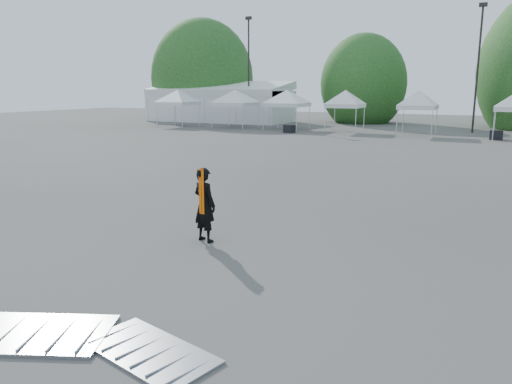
% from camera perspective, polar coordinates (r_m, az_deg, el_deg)
% --- Properties ---
extents(ground, '(120.00, 120.00, 0.00)m').
position_cam_1_polar(ground, '(12.89, 0.98, -3.80)').
color(ground, '#474442').
rests_on(ground, ground).
extents(marquee, '(15.00, 6.25, 4.23)m').
position_cam_1_polar(marquee, '(53.71, -4.18, 10.15)').
color(marquee, white).
rests_on(marquee, ground).
extents(light_pole_west, '(0.60, 0.25, 10.30)m').
position_cam_1_polar(light_pole_west, '(50.93, -0.84, 14.37)').
color(light_pole_west, black).
rests_on(light_pole_west, ground).
extents(light_pole_east, '(0.60, 0.25, 9.80)m').
position_cam_1_polar(light_pole_east, '(43.32, 24.07, 13.50)').
color(light_pole_east, black).
rests_on(light_pole_east, ground).
extents(tree_far_w, '(4.80, 4.80, 7.30)m').
position_cam_1_polar(tree_far_w, '(58.35, -6.15, 12.76)').
color(tree_far_w, '#382314').
rests_on(tree_far_w, ground).
extents(tree_mid_w, '(4.16, 4.16, 6.33)m').
position_cam_1_polar(tree_mid_w, '(52.92, 12.16, 12.02)').
color(tree_mid_w, '#382314').
rests_on(tree_mid_w, ground).
extents(tent_a, '(4.33, 4.33, 3.88)m').
position_cam_1_polar(tent_a, '(47.46, -8.96, 11.14)').
color(tent_a, silver).
rests_on(tent_a, ground).
extents(tent_b, '(4.64, 4.64, 3.88)m').
position_cam_1_polar(tent_b, '(45.10, -2.39, 11.25)').
color(tent_b, silver).
rests_on(tent_b, ground).
extents(tent_c, '(4.57, 4.57, 3.88)m').
position_cam_1_polar(tent_c, '(43.13, 3.56, 11.21)').
color(tent_c, silver).
rests_on(tent_c, ground).
extents(tent_d, '(3.82, 3.82, 3.88)m').
position_cam_1_polar(tent_d, '(41.25, 10.21, 11.03)').
color(tent_d, silver).
rests_on(tent_d, ground).
extents(tent_e, '(3.75, 3.75, 3.88)m').
position_cam_1_polar(tent_e, '(39.25, 18.11, 10.61)').
color(tent_e, silver).
rests_on(tent_e, ground).
extents(man, '(0.72, 0.57, 1.72)m').
position_cam_1_polar(man, '(11.41, -5.90, -1.46)').
color(man, black).
rests_on(man, ground).
extents(barrier_left, '(2.71, 2.07, 0.08)m').
position_cam_1_polar(barrier_left, '(8.10, -25.07, -14.38)').
color(barrier_left, '#989A9F').
rests_on(barrier_left, ground).
extents(barrier_mid, '(2.07, 1.37, 0.06)m').
position_cam_1_polar(barrier_mid, '(7.10, -12.05, -17.39)').
color(barrier_mid, '#989A9F').
rests_on(barrier_mid, ground).
extents(crate_west, '(0.94, 0.84, 0.61)m').
position_cam_1_polar(crate_west, '(39.85, 3.83, 7.20)').
color(crate_west, black).
rests_on(crate_west, ground).
extents(crate_mid, '(0.84, 0.65, 0.65)m').
position_cam_1_polar(crate_mid, '(38.08, 25.76, 5.89)').
color(crate_mid, black).
rests_on(crate_mid, ground).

